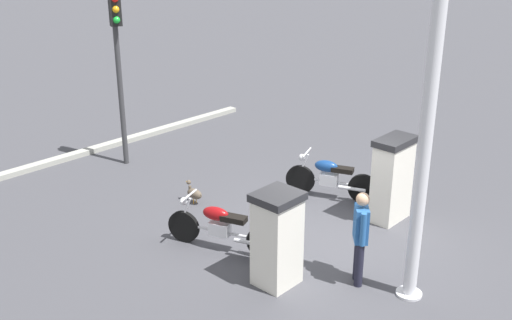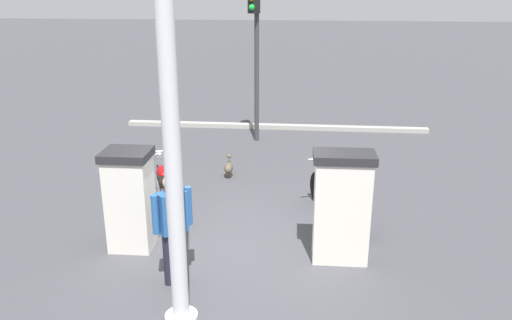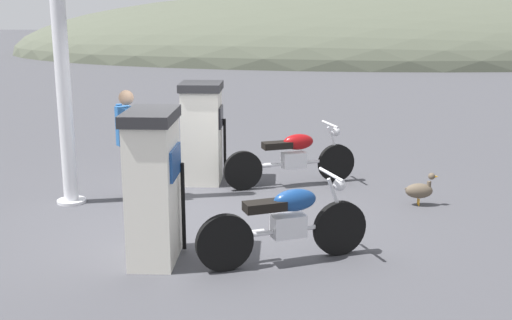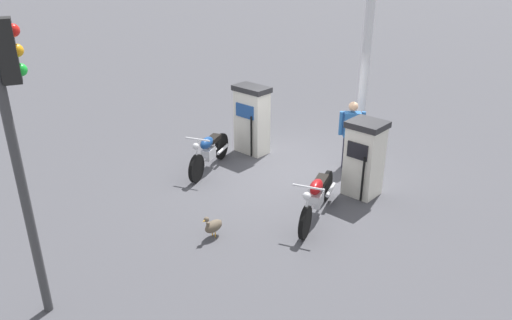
% 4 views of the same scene
% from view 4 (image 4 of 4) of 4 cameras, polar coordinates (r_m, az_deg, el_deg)
% --- Properties ---
extents(ground_plane, '(120.00, 120.00, 0.00)m').
position_cam_4_polar(ground_plane, '(10.86, 4.42, -1.66)').
color(ground_plane, '#424247').
extents(fuel_pump_near, '(0.56, 0.88, 1.64)m').
position_cam_4_polar(fuel_pump_near, '(11.70, -0.50, 4.76)').
color(fuel_pump_near, silver).
rests_on(fuel_pump_near, ground).
extents(fuel_pump_far, '(0.67, 0.72, 1.55)m').
position_cam_4_polar(fuel_pump_far, '(9.91, 12.50, 0.22)').
color(fuel_pump_far, silver).
rests_on(fuel_pump_far, ground).
extents(motorcycle_near_pump, '(1.80, 0.92, 0.95)m').
position_cam_4_polar(motorcycle_near_pump, '(10.91, -5.50, 0.99)').
color(motorcycle_near_pump, black).
rests_on(motorcycle_near_pump, ground).
extents(motorcycle_far_pump, '(1.98, 0.95, 0.93)m').
position_cam_4_polar(motorcycle_far_pump, '(9.04, 7.12, -4.23)').
color(motorcycle_far_pump, black).
rests_on(motorcycle_far_pump, ground).
extents(attendant_person, '(0.45, 0.48, 1.55)m').
position_cam_4_polar(attendant_person, '(11.03, 11.05, 3.34)').
color(attendant_person, '#1E1E2D').
rests_on(attendant_person, ground).
extents(wandering_duck, '(0.46, 0.21, 0.46)m').
position_cam_4_polar(wandering_duck, '(8.54, -5.02, -7.64)').
color(wandering_duck, brown).
rests_on(wandering_duck, ground).
extents(roadside_traffic_light, '(0.40, 0.30, 3.95)m').
position_cam_4_polar(roadside_traffic_light, '(6.44, -26.15, 3.34)').
color(roadside_traffic_light, '#38383A').
rests_on(roadside_traffic_light, ground).
extents(canopy_support_pole, '(0.40, 0.40, 4.64)m').
position_cam_4_polar(canopy_support_pole, '(11.42, 12.64, 11.06)').
color(canopy_support_pole, silver).
rests_on(canopy_support_pole, ground).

